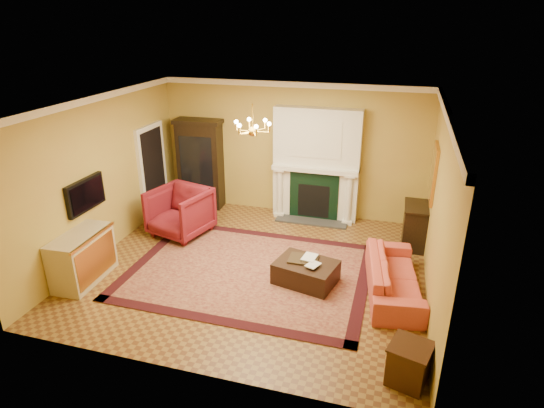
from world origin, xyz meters
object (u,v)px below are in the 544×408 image
at_px(coral_sofa, 394,271).
at_px(leather_ottoman, 306,272).
at_px(china_cabinet, 201,166).
at_px(wingback_armchair, 180,210).
at_px(commode, 82,257).
at_px(pedestal_table, 163,204).
at_px(end_table, 409,365).
at_px(console_table, 415,227).

bearing_deg(coral_sofa, leather_ottoman, 86.74).
relative_size(china_cabinet, wingback_armchair, 1.82).
bearing_deg(commode, leather_ottoman, 12.19).
xyz_separation_m(wingback_armchair, leather_ottoman, (2.93, -1.14, -0.35)).
height_order(pedestal_table, commode, commode).
height_order(commode, coral_sofa, commode).
bearing_deg(wingback_armchair, coral_sofa, 1.91).
relative_size(china_cabinet, leather_ottoman, 2.00).
height_order(pedestal_table, end_table, pedestal_table).
xyz_separation_m(china_cabinet, end_table, (4.87, -4.63, -0.75)).
bearing_deg(commode, end_table, -12.22).
relative_size(china_cabinet, commode, 1.71).
bearing_deg(coral_sofa, pedestal_table, 65.33).
relative_size(commode, coral_sofa, 0.57).
xyz_separation_m(china_cabinet, pedestal_table, (-0.49, -1.06, -0.62)).
bearing_deg(console_table, end_table, -91.22).
relative_size(commode, end_table, 2.24).
height_order(coral_sofa, end_table, coral_sofa).
height_order(china_cabinet, end_table, china_cabinet).
relative_size(wingback_armchair, leather_ottoman, 1.10).
xyz_separation_m(commode, coral_sofa, (5.19, 1.09, -0.04)).
xyz_separation_m(pedestal_table, commode, (-0.10, -2.62, 0.05)).
bearing_deg(pedestal_table, china_cabinet, 65.43).
bearing_deg(pedestal_table, wingback_armchair, -36.35).
xyz_separation_m(coral_sofa, leather_ottoman, (-1.46, -0.12, -0.20)).
relative_size(pedestal_table, commode, 0.57).
height_order(pedestal_table, coral_sofa, coral_sofa).
bearing_deg(china_cabinet, console_table, -11.90).
distance_m(china_cabinet, pedestal_table, 1.32).
bearing_deg(china_cabinet, coral_sofa, -32.23).
bearing_deg(china_cabinet, pedestal_table, -117.38).
bearing_deg(end_table, pedestal_table, 146.36).
height_order(pedestal_table, leather_ottoman, pedestal_table).
distance_m(china_cabinet, leather_ottoman, 4.23).
bearing_deg(end_table, leather_ottoman, 131.97).
height_order(china_cabinet, commode, china_cabinet).
bearing_deg(wingback_armchair, commode, -95.73).
distance_m(pedestal_table, commode, 2.63).
distance_m(commode, leather_ottoman, 3.86).
bearing_deg(coral_sofa, console_table, -18.08).
height_order(pedestal_table, console_table, console_table).
distance_m(console_table, leather_ottoman, 2.63).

